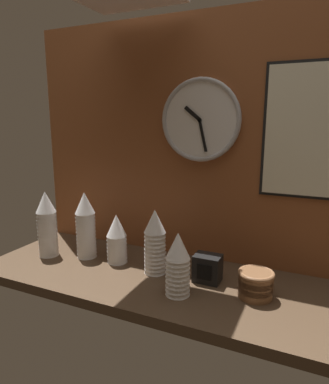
{
  "coord_description": "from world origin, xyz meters",
  "views": [
    {
      "loc": [
        0.51,
        -1.16,
        0.62
      ],
      "look_at": [
        -0.04,
        0.04,
        0.34
      ],
      "focal_mm": 32.0,
      "sensor_mm": 36.0,
      "label": 1
    }
  ],
  "objects": [
    {
      "name": "napkin_dispenser",
      "position": [
        0.14,
        0.03,
        0.05
      ],
      "size": [
        0.1,
        0.08,
        0.11
      ],
      "color": "black",
      "rests_on": "ground_plane"
    },
    {
      "name": "cup_stack_center",
      "position": [
        -0.08,
        0.02,
        0.13
      ],
      "size": [
        0.09,
        0.09,
        0.27
      ],
      "color": "white",
      "rests_on": "ground_plane"
    },
    {
      "name": "cup_stack_far_left",
      "position": [
        -0.61,
        -0.02,
        0.15
      ],
      "size": [
        0.09,
        0.09,
        0.3
      ],
      "color": "white",
      "rests_on": "ground_plane"
    },
    {
      "name": "cup_stack_center_left",
      "position": [
        -0.28,
        0.04,
        0.11
      ],
      "size": [
        0.09,
        0.09,
        0.22
      ],
      "color": "white",
      "rests_on": "ground_plane"
    },
    {
      "name": "wall_clock",
      "position": [
        0.03,
        0.23,
        0.62
      ],
      "size": [
        0.35,
        0.03,
        0.35
      ],
      "color": "white"
    },
    {
      "name": "ground_plane",
      "position": [
        0.0,
        0.0,
        -0.02
      ],
      "size": [
        1.6,
        0.56,
        0.04
      ],
      "primitive_type": "cube",
      "color": "#4C3826"
    },
    {
      "name": "bowl_stack_right",
      "position": [
        0.33,
        -0.01,
        0.05
      ],
      "size": [
        0.13,
        0.13,
        0.1
      ],
      "color": "brown",
      "rests_on": "ground_plane"
    },
    {
      "name": "cup_stack_center_right",
      "position": [
        0.08,
        -0.11,
        0.12
      ],
      "size": [
        0.09,
        0.09,
        0.23
      ],
      "color": "white",
      "rests_on": "ground_plane"
    },
    {
      "name": "cup_stack_left",
      "position": [
        -0.43,
        0.03,
        0.15
      ],
      "size": [
        0.09,
        0.09,
        0.3
      ],
      "color": "white",
      "rests_on": "ground_plane"
    },
    {
      "name": "wall_tiled_back",
      "position": [
        0.0,
        0.27,
        0.53
      ],
      "size": [
        1.6,
        0.03,
        1.05
      ],
      "color": "brown",
      "rests_on": "ground_plane"
    }
  ]
}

